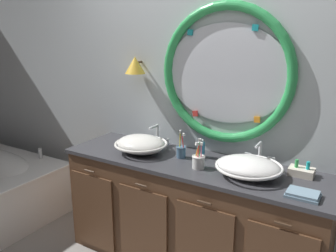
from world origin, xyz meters
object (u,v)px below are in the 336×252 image
(toothbrush_holder_left, at_px, (181,151))
(soap_dispenser, at_px, (201,149))
(toothbrush_holder_right, at_px, (198,161))
(folded_hand_towel, at_px, (303,194))
(sink_basin_right, at_px, (249,167))
(toiletry_basket, at_px, (302,171))
(sink_basin_left, at_px, (141,144))

(toothbrush_holder_left, distance_m, soap_dispenser, 0.15)
(toothbrush_holder_left, distance_m, toothbrush_holder_right, 0.24)
(toothbrush_holder_left, bearing_deg, folded_hand_towel, -11.96)
(folded_hand_towel, bearing_deg, toothbrush_holder_left, 168.04)
(sink_basin_right, relative_size, toiletry_basket, 2.78)
(sink_basin_left, distance_m, toiletry_basket, 1.21)
(toothbrush_holder_left, relative_size, folded_hand_towel, 1.13)
(sink_basin_right, distance_m, toothbrush_holder_right, 0.35)
(sink_basin_right, height_order, toothbrush_holder_left, toothbrush_holder_left)
(toothbrush_holder_right, distance_m, soap_dispenser, 0.22)
(sink_basin_left, xyz_separation_m, toothbrush_holder_right, (0.54, -0.06, -0.01))
(toothbrush_holder_right, bearing_deg, folded_hand_towel, -6.03)
(toothbrush_holder_left, xyz_separation_m, soap_dispenser, (0.13, 0.09, 0.01))
(folded_hand_towel, bearing_deg, soap_dispenser, 160.62)
(sink_basin_right, height_order, soap_dispenser, soap_dispenser)
(soap_dispenser, xyz_separation_m, toiletry_basket, (0.73, 0.04, -0.04))
(soap_dispenser, bearing_deg, sink_basin_left, -162.29)
(sink_basin_left, height_order, folded_hand_towel, sink_basin_left)
(sink_basin_left, height_order, toothbrush_holder_left, toothbrush_holder_left)
(toothbrush_holder_right, bearing_deg, toothbrush_holder_left, 149.79)
(soap_dispenser, bearing_deg, toothbrush_holder_right, -68.37)
(toothbrush_holder_right, bearing_deg, soap_dispenser, 111.63)
(toothbrush_holder_right, height_order, folded_hand_towel, toothbrush_holder_right)
(sink_basin_left, xyz_separation_m, folded_hand_towel, (1.26, -0.14, -0.05))
(soap_dispenser, distance_m, toiletry_basket, 0.74)
(toothbrush_holder_right, relative_size, soap_dispenser, 1.43)
(soap_dispenser, bearing_deg, folded_hand_towel, -19.38)
(sink_basin_right, distance_m, folded_hand_towel, 0.40)
(sink_basin_left, bearing_deg, sink_basin_right, 0.00)
(toothbrush_holder_left, distance_m, toiletry_basket, 0.87)
(folded_hand_towel, distance_m, toiletry_basket, 0.33)
(toothbrush_holder_right, bearing_deg, sink_basin_right, 9.94)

